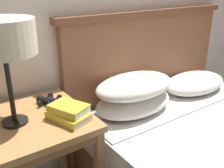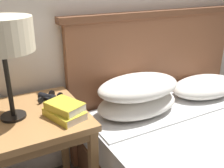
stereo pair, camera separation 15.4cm
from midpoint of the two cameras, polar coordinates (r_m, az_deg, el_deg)
The scene contains 5 objects.
nightstand at distance 1.50m, azimuth -14.37°, elevation -9.47°, with size 0.58×0.58×0.67m.
table_lamp at distance 1.31m, azimuth -19.96°, elevation 9.67°, with size 0.30×0.30×0.52m.
book_on_nightstand at distance 1.39m, azimuth -7.22°, elevation -6.54°, with size 0.20×0.25×0.04m.
book_stacked_on_top at distance 1.37m, azimuth -7.14°, elevation -4.93°, with size 0.19×0.22×0.04m.
binoculars_pair at distance 1.57m, azimuth -10.52°, elevation -3.09°, with size 0.16×0.16×0.05m.
Camera 2 is at (-0.82, -0.76, 1.35)m, focal length 42.00 mm.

